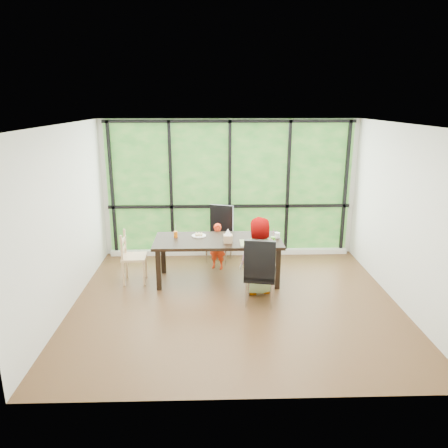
{
  "coord_description": "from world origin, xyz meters",
  "views": [
    {
      "loc": [
        -0.35,
        -6.01,
        3.01
      ],
      "look_at": [
        -0.15,
        0.75,
        1.05
      ],
      "focal_mm": 34.02,
      "sensor_mm": 36.0,
      "label": 1
    }
  ],
  "objects": [
    {
      "name": "dining_table",
      "position": [
        -0.25,
        0.85,
        0.38
      ],
      "size": [
        2.2,
        1.02,
        0.75
      ],
      "primitive_type": "cube",
      "rotation": [
        0.0,
        0.0,
        -0.04
      ],
      "color": "black",
      "rests_on": "ground"
    },
    {
      "name": "white_mug",
      "position": [
        0.77,
        0.91,
        0.8
      ],
      "size": [
        0.09,
        0.09,
        0.09
      ],
      "primitive_type": "cylinder",
      "color": "white",
      "rests_on": "dining_table"
    },
    {
      "name": "child_older",
      "position": [
        0.39,
        0.33,
        0.63
      ],
      "size": [
        0.69,
        0.52,
        1.27
      ],
      "primitive_type": "imported",
      "rotation": [
        0.0,
        0.0,
        3.34
      ],
      "color": "gray",
      "rests_on": "ground"
    },
    {
      "name": "crepe_rolls_near",
      "position": [
        0.3,
        0.64,
        0.78
      ],
      "size": [
        0.15,
        0.12,
        0.04
      ],
      "primitive_type": null,
      "color": "tan",
      "rests_on": "plate_near"
    },
    {
      "name": "tissue",
      "position": [
        -0.09,
        0.69,
        0.93
      ],
      "size": [
        0.12,
        0.12,
        0.11
      ],
      "primitive_type": "cone",
      "color": "white",
      "rests_on": "tissue_box"
    },
    {
      "name": "green_cup",
      "position": [
        0.65,
        0.59,
        0.81
      ],
      "size": [
        0.08,
        0.08,
        0.12
      ],
      "primitive_type": "cylinder",
      "color": "#5AC22B",
      "rests_on": "dining_table"
    },
    {
      "name": "crepe_rolls_far",
      "position": [
        -0.58,
        1.04,
        0.78
      ],
      "size": [
        0.15,
        0.12,
        0.04
      ],
      "primitive_type": null,
      "color": "tan",
      "rests_on": "plate_far"
    },
    {
      "name": "orange_cup",
      "position": [
        -0.98,
        1.0,
        0.8
      ],
      "size": [
        0.07,
        0.07,
        0.1
      ],
      "primitive_type": "cylinder",
      "color": "orange",
      "rests_on": "dining_table"
    },
    {
      "name": "back_wall",
      "position": [
        0.0,
        2.25,
        1.35
      ],
      "size": [
        5.0,
        0.0,
        5.0
      ],
      "primitive_type": "plane",
      "rotation": [
        1.57,
        0.0,
        0.0
      ],
      "color": "silver",
      "rests_on": "ground"
    },
    {
      "name": "placemat",
      "position": [
        0.35,
        0.64,
        0.75
      ],
      "size": [
        0.48,
        0.35,
        0.01
      ],
      "primitive_type": "cube",
      "color": "tan",
      "rests_on": "dining_table"
    },
    {
      "name": "chair_interior_leather",
      "position": [
        0.38,
        -0.03,
        0.54
      ],
      "size": [
        0.54,
        0.54,
        1.08
      ],
      "primitive_type": "cube",
      "rotation": [
        0.0,
        0.0,
        2.95
      ],
      "color": "black",
      "rests_on": "ground"
    },
    {
      "name": "child_toddler",
      "position": [
        -0.25,
        1.41,
        0.43
      ],
      "size": [
        0.37,
        0.3,
        0.86
      ],
      "primitive_type": "imported",
      "rotation": [
        0.0,
        0.0,
        -0.33
      ],
      "color": "red",
      "rests_on": "ground"
    },
    {
      "name": "straw_white",
      "position": [
        -0.98,
        1.0,
        0.89
      ],
      "size": [
        0.01,
        0.04,
        0.2
      ],
      "primitive_type": "cylinder",
      "rotation": [
        0.14,
        0.0,
        0.0
      ],
      "color": "white",
      "rests_on": "orange_cup"
    },
    {
      "name": "ground",
      "position": [
        0.0,
        0.0,
        0.0
      ],
      "size": [
        5.0,
        5.0,
        0.0
      ],
      "primitive_type": "plane",
      "color": "black",
      "rests_on": "ground"
    },
    {
      "name": "foliage_backdrop",
      "position": [
        0.0,
        2.23,
        1.35
      ],
      "size": [
        4.8,
        0.02,
        2.65
      ],
      "primitive_type": "cube",
      "color": "#1A4B1B",
      "rests_on": "back_wall"
    },
    {
      "name": "window_sill",
      "position": [
        0.0,
        2.15,
        0.05
      ],
      "size": [
        4.8,
        0.12,
        0.1
      ],
      "primitive_type": "cube",
      "color": "silver",
      "rests_on": "ground"
    },
    {
      "name": "chair_end_beech",
      "position": [
        -1.69,
        0.84,
        0.45
      ],
      "size": [
        0.42,
        0.44,
        0.9
      ],
      "primitive_type": "cube",
      "rotation": [
        0.0,
        0.0,
        1.62
      ],
      "color": "tan",
      "rests_on": "ground"
    },
    {
      "name": "plate_far",
      "position": [
        -0.58,
        1.04,
        0.76
      ],
      "size": [
        0.25,
        0.25,
        0.02
      ],
      "primitive_type": "cylinder",
      "color": "white",
      "rests_on": "dining_table"
    },
    {
      "name": "chair_window_leather",
      "position": [
        -0.22,
        1.78,
        0.54
      ],
      "size": [
        0.58,
        0.58,
        1.08
      ],
      "primitive_type": "cube",
      "rotation": [
        0.0,
        0.0,
        -0.32
      ],
      "color": "black",
      "rests_on": "ground"
    },
    {
      "name": "straw_pink",
      "position": [
        0.65,
        0.59,
        0.91
      ],
      "size": [
        0.01,
        0.04,
        0.2
      ],
      "primitive_type": "cylinder",
      "rotation": [
        0.14,
        0.0,
        0.0
      ],
      "color": "pink",
      "rests_on": "green_cup"
    },
    {
      "name": "tissue_box",
      "position": [
        -0.09,
        0.69,
        0.81
      ],
      "size": [
        0.15,
        0.15,
        0.13
      ],
      "primitive_type": "cube",
      "color": "tan",
      "rests_on": "dining_table"
    },
    {
      "name": "window_mullions",
      "position": [
        0.0,
        2.19,
        1.35
      ],
      "size": [
        4.8,
        0.06,
        2.65
      ],
      "primitive_type": null,
      "color": "black",
      "rests_on": "back_wall"
    },
    {
      "name": "plate_near",
      "position": [
        0.3,
        0.64,
        0.76
      ],
      "size": [
        0.21,
        0.21,
        0.01
      ],
      "primitive_type": "cylinder",
      "color": "white",
      "rests_on": "dining_table"
    }
  ]
}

